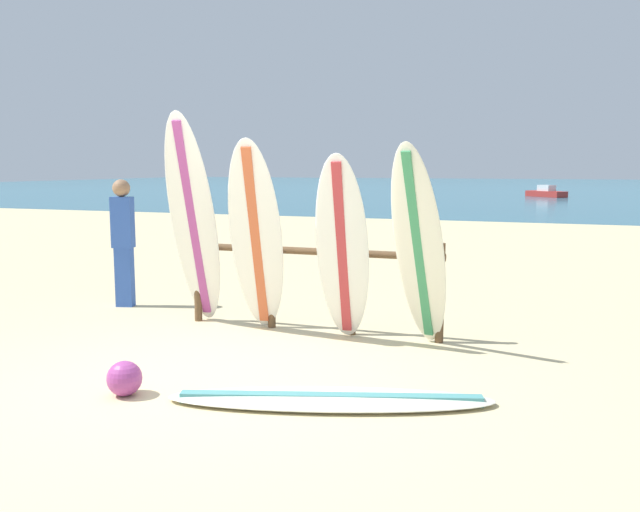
{
  "coord_description": "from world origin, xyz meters",
  "views": [
    {
      "loc": [
        2.88,
        -4.96,
        1.85
      ],
      "look_at": [
        0.24,
        2.23,
        0.82
      ],
      "focal_mm": 37.5,
      "sensor_mm": 36.0,
      "label": 1
    }
  ],
  "objects_px": {
    "surfboard_leaning_far_left": "(193,222)",
    "surfboard_leaning_center": "(419,248)",
    "surfboard_leaning_left": "(256,238)",
    "beach_ball": "(124,378)",
    "small_boat_offshore": "(546,193)",
    "surfboard_lying_on_sand": "(330,399)",
    "surfboard_rack": "(311,273)",
    "beachgoer_standing": "(123,237)",
    "surfboard_leaning_center_left": "(342,250)"
  },
  "relations": [
    {
      "from": "surfboard_leaning_center_left",
      "to": "small_boat_offshore",
      "type": "xyz_separation_m",
      "value": [
        1.03,
        36.39,
        -0.74
      ]
    },
    {
      "from": "surfboard_rack",
      "to": "surfboard_lying_on_sand",
      "type": "bearing_deg",
      "value": -65.29
    },
    {
      "from": "surfboard_lying_on_sand",
      "to": "beach_ball",
      "type": "relative_size",
      "value": 9.2
    },
    {
      "from": "beachgoer_standing",
      "to": "beach_ball",
      "type": "bearing_deg",
      "value": -53.85
    },
    {
      "from": "small_boat_offshore",
      "to": "surfboard_lying_on_sand",
      "type": "bearing_deg",
      "value": -90.84
    },
    {
      "from": "surfboard_rack",
      "to": "small_boat_offshore",
      "type": "height_order",
      "value": "surfboard_rack"
    },
    {
      "from": "surfboard_leaning_far_left",
      "to": "surfboard_leaning_center_left",
      "type": "height_order",
      "value": "surfboard_leaning_far_left"
    },
    {
      "from": "surfboard_leaning_left",
      "to": "beach_ball",
      "type": "relative_size",
      "value": 7.5
    },
    {
      "from": "surfboard_leaning_far_left",
      "to": "surfboard_leaning_center_left",
      "type": "bearing_deg",
      "value": -2.51
    },
    {
      "from": "surfboard_leaning_far_left",
      "to": "surfboard_leaning_left",
      "type": "distance_m",
      "value": 0.82
    },
    {
      "from": "surfboard_leaning_center_left",
      "to": "surfboard_leaning_far_left",
      "type": "bearing_deg",
      "value": 177.49
    },
    {
      "from": "beachgoer_standing",
      "to": "surfboard_lying_on_sand",
      "type": "bearing_deg",
      "value": -33.83
    },
    {
      "from": "surfboard_leaning_center_left",
      "to": "surfboard_leaning_center",
      "type": "distance_m",
      "value": 0.8
    },
    {
      "from": "surfboard_leaning_far_left",
      "to": "surfboard_lying_on_sand",
      "type": "relative_size",
      "value": 0.93
    },
    {
      "from": "surfboard_leaning_left",
      "to": "surfboard_lying_on_sand",
      "type": "relative_size",
      "value": 0.82
    },
    {
      "from": "surfboard_leaning_far_left",
      "to": "surfboard_lying_on_sand",
      "type": "bearing_deg",
      "value": -38.42
    },
    {
      "from": "surfboard_lying_on_sand",
      "to": "surfboard_rack",
      "type": "bearing_deg",
      "value": 114.71
    },
    {
      "from": "beach_ball",
      "to": "small_boat_offshore",
      "type": "bearing_deg",
      "value": 86.75
    },
    {
      "from": "surfboard_lying_on_sand",
      "to": "small_boat_offshore",
      "type": "height_order",
      "value": "small_boat_offshore"
    },
    {
      "from": "surfboard_leaning_far_left",
      "to": "surfboard_rack",
      "type": "bearing_deg",
      "value": 13.91
    },
    {
      "from": "surfboard_lying_on_sand",
      "to": "beach_ball",
      "type": "height_order",
      "value": "beach_ball"
    },
    {
      "from": "surfboard_leaning_center",
      "to": "surfboard_lying_on_sand",
      "type": "bearing_deg",
      "value": -100.4
    },
    {
      "from": "beachgoer_standing",
      "to": "beach_ball",
      "type": "height_order",
      "value": "beachgoer_standing"
    },
    {
      "from": "beachgoer_standing",
      "to": "beach_ball",
      "type": "relative_size",
      "value": 5.87
    },
    {
      "from": "surfboard_leaning_far_left",
      "to": "surfboard_leaning_center",
      "type": "height_order",
      "value": "surfboard_leaning_far_left"
    },
    {
      "from": "surfboard_rack",
      "to": "surfboard_leaning_left",
      "type": "relative_size",
      "value": 1.4
    },
    {
      "from": "surfboard_leaning_far_left",
      "to": "surfboard_leaning_center_left",
      "type": "distance_m",
      "value": 1.81
    },
    {
      "from": "small_boat_offshore",
      "to": "beachgoer_standing",
      "type": "bearing_deg",
      "value": -96.94
    },
    {
      "from": "surfboard_rack",
      "to": "surfboard_leaning_center_left",
      "type": "bearing_deg",
      "value": -38.48
    },
    {
      "from": "surfboard_rack",
      "to": "surfboard_leaning_far_left",
      "type": "distance_m",
      "value": 1.45
    },
    {
      "from": "surfboard_leaning_far_left",
      "to": "surfboard_leaning_center",
      "type": "distance_m",
      "value": 2.6
    },
    {
      "from": "surfboard_leaning_far_left",
      "to": "surfboard_lying_on_sand",
      "type": "xyz_separation_m",
      "value": [
        2.27,
        -1.8,
        -1.18
      ]
    },
    {
      "from": "surfboard_leaning_center",
      "to": "small_boat_offshore",
      "type": "bearing_deg",
      "value": 89.62
    },
    {
      "from": "surfboard_leaning_center",
      "to": "beachgoer_standing",
      "type": "bearing_deg",
      "value": 169.14
    },
    {
      "from": "surfboard_lying_on_sand",
      "to": "beachgoer_standing",
      "type": "relative_size",
      "value": 1.57
    },
    {
      "from": "beachgoer_standing",
      "to": "small_boat_offshore",
      "type": "height_order",
      "value": "beachgoer_standing"
    },
    {
      "from": "beachgoer_standing",
      "to": "surfboard_leaning_center_left",
      "type": "bearing_deg",
      "value": -13.7
    },
    {
      "from": "surfboard_leaning_left",
      "to": "surfboard_leaning_center",
      "type": "height_order",
      "value": "surfboard_leaning_left"
    },
    {
      "from": "surfboard_leaning_center",
      "to": "beach_ball",
      "type": "xyz_separation_m",
      "value": [
        -1.95,
        -2.15,
        -0.9
      ]
    },
    {
      "from": "small_boat_offshore",
      "to": "beach_ball",
      "type": "relative_size",
      "value": 8.75
    },
    {
      "from": "surfboard_leaning_center_left",
      "to": "beachgoer_standing",
      "type": "distance_m",
      "value": 3.39
    },
    {
      "from": "surfboard_rack",
      "to": "surfboard_leaning_center_left",
      "type": "height_order",
      "value": "surfboard_leaning_center_left"
    },
    {
      "from": "surfboard_rack",
      "to": "surfboard_leaning_center",
      "type": "bearing_deg",
      "value": -16.38
    },
    {
      "from": "surfboard_leaning_center_left",
      "to": "surfboard_leaning_center",
      "type": "relative_size",
      "value": 0.95
    },
    {
      "from": "surfboard_leaning_far_left",
      "to": "beachgoer_standing",
      "type": "relative_size",
      "value": 1.45
    },
    {
      "from": "surfboard_leaning_far_left",
      "to": "small_boat_offshore",
      "type": "relative_size",
      "value": 0.97
    },
    {
      "from": "surfboard_rack",
      "to": "beachgoer_standing",
      "type": "bearing_deg",
      "value": 171.78
    },
    {
      "from": "surfboard_leaning_center_left",
      "to": "beach_ball",
      "type": "bearing_deg",
      "value": -118.46
    },
    {
      "from": "surfboard_leaning_left",
      "to": "surfboard_leaning_center",
      "type": "relative_size",
      "value": 1.03
    },
    {
      "from": "beachgoer_standing",
      "to": "small_boat_offshore",
      "type": "xyz_separation_m",
      "value": [
        4.33,
        35.59,
        -0.67
      ]
    }
  ]
}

